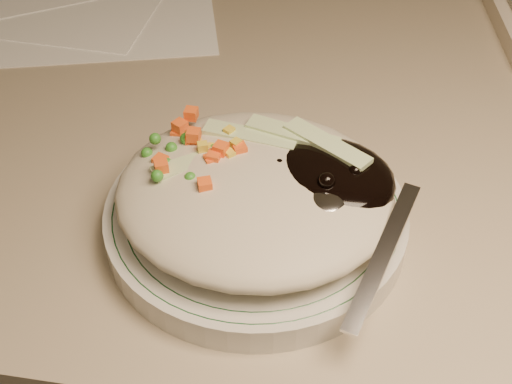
# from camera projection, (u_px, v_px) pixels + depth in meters

# --- Properties ---
(desk) EXTENTS (1.40, 0.70, 0.74)m
(desk) POSITION_uv_depth(u_px,v_px,m) (381.00, 234.00, 0.79)
(desk) COLOR gray
(desk) RESTS_ON ground
(plate) EXTENTS (0.22, 0.22, 0.02)m
(plate) POSITION_uv_depth(u_px,v_px,m) (256.00, 218.00, 0.51)
(plate) COLOR beige
(plate) RESTS_ON desk
(plate_rim) EXTENTS (0.20, 0.20, 0.00)m
(plate_rim) POSITION_uv_depth(u_px,v_px,m) (256.00, 208.00, 0.50)
(plate_rim) COLOR #144723
(plate_rim) RESTS_ON plate
(meal) EXTENTS (0.21, 0.19, 0.05)m
(meal) POSITION_uv_depth(u_px,v_px,m) (262.00, 187.00, 0.49)
(meal) COLOR #B1A990
(meal) RESTS_ON plate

